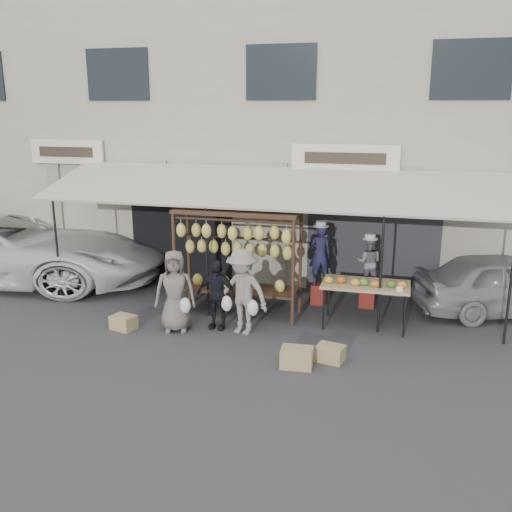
{
  "coord_description": "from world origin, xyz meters",
  "views": [
    {
      "loc": [
        2.84,
        -9.51,
        4.3
      ],
      "look_at": [
        -0.03,
        1.4,
        1.3
      ],
      "focal_mm": 40.0,
      "sensor_mm": 36.0,
      "label": 1
    }
  ],
  "objects": [
    {
      "name": "ground_plane",
      "position": [
        0.0,
        0.0,
        0.0
      ],
      "size": [
        90.0,
        90.0,
        0.0
      ],
      "primitive_type": "plane",
      "color": "#2D2D30"
    },
    {
      "name": "shophouse",
      "position": [
        -0.0,
        6.5,
        3.65
      ],
      "size": [
        24.0,
        6.15,
        7.3
      ],
      "color": "#AEA792",
      "rests_on": "ground_plane"
    },
    {
      "name": "awning",
      "position": [
        0.01,
        2.28,
        2.57
      ],
      "size": [
        10.0,
        2.35,
        2.92
      ],
      "color": "#B8B6AA",
      "rests_on": "ground_plane"
    },
    {
      "name": "banana_rack",
      "position": [
        -0.43,
        1.4,
        1.56
      ],
      "size": [
        2.6,
        0.9,
        2.24
      ],
      "color": "black",
      "rests_on": "ground_plane"
    },
    {
      "name": "produce_table",
      "position": [
        2.21,
        1.34,
        0.87
      ],
      "size": [
        1.7,
        0.9,
        1.04
      ],
      "color": "tan",
      "rests_on": "ground_plane"
    },
    {
      "name": "vendor_left",
      "position": [
        1.13,
        2.5,
        1.12
      ],
      "size": [
        0.57,
        0.46,
        1.34
      ],
      "primitive_type": "imported",
      "rotation": [
        0.0,
        0.0,
        3.48
      ],
      "color": "#212143",
      "rests_on": "stool_left"
    },
    {
      "name": "vendor_right",
      "position": [
        2.19,
        2.57,
        1.01
      ],
      "size": [
        0.55,
        0.44,
        1.1
      ],
      "primitive_type": "imported",
      "rotation": [
        0.0,
        0.0,
        3.1
      ],
      "color": "gray",
      "rests_on": "stool_right"
    },
    {
      "name": "customer_left",
      "position": [
        -1.34,
        0.24,
        0.81
      ],
      "size": [
        0.91,
        0.73,
        1.62
      ],
      "primitive_type": "imported",
      "rotation": [
        0.0,
        0.0,
        0.3
      ],
      "color": "#685E57",
      "rests_on": "ground_plane"
    },
    {
      "name": "customer_mid",
      "position": [
        -0.6,
        0.55,
        0.7
      ],
      "size": [
        0.83,
        0.38,
        1.39
      ],
      "primitive_type": "imported",
      "rotation": [
        0.0,
        0.0,
        -0.05
      ],
      "color": "black",
      "rests_on": "ground_plane"
    },
    {
      "name": "customer_right",
      "position": [
        -0.04,
        0.44,
        0.84
      ],
      "size": [
        1.2,
        0.87,
        1.68
      ],
      "primitive_type": "imported",
      "rotation": [
        0.0,
        0.0,
        -0.25
      ],
      "color": "gray",
      "rests_on": "ground_plane"
    },
    {
      "name": "stool_left",
      "position": [
        1.13,
        2.5,
        0.23
      ],
      "size": [
        0.41,
        0.41,
        0.45
      ],
      "primitive_type": "cube",
      "rotation": [
        0.0,
        0.0,
        0.33
      ],
      "color": "maroon",
      "rests_on": "ground_plane"
    },
    {
      "name": "stool_right",
      "position": [
        2.19,
        2.57,
        0.23
      ],
      "size": [
        0.36,
        0.36,
        0.46
      ],
      "primitive_type": "cube",
      "rotation": [
        0.0,
        0.0,
        -0.1
      ],
      "color": "maroon",
      "rests_on": "ground_plane"
    },
    {
      "name": "crate_near_a",
      "position": [
        1.25,
        -0.75,
        0.16
      ],
      "size": [
        0.56,
        0.44,
        0.32
      ],
      "primitive_type": "cube",
      "rotation": [
        0.0,
        0.0,
        0.07
      ],
      "color": "tan",
      "rests_on": "ground_plane"
    },
    {
      "name": "crate_near_b",
      "position": [
        1.78,
        -0.39,
        0.14
      ],
      "size": [
        0.53,
        0.44,
        0.28
      ],
      "primitive_type": "cube",
      "rotation": [
        0.0,
        0.0,
        -0.22
      ],
      "color": "tan",
      "rests_on": "ground_plane"
    },
    {
      "name": "crate_far",
      "position": [
        -2.37,
        0.01,
        0.14
      ],
      "size": [
        0.54,
        0.46,
        0.28
      ],
      "primitive_type": "cube",
      "rotation": [
        0.0,
        0.0,
        -0.27
      ],
      "color": "tan",
      "rests_on": "ground_plane"
    },
    {
      "name": "sedan",
      "position": [
        5.06,
        2.89,
        0.66
      ],
      "size": [
        4.14,
        2.73,
        1.31
      ],
      "primitive_type": "imported",
      "rotation": [
        0.0,
        0.0,
        1.91
      ],
      "color": "#949499",
      "rests_on": "ground_plane"
    }
  ]
}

